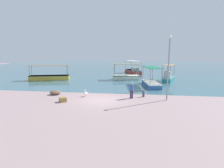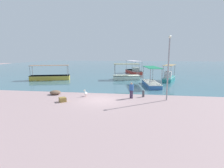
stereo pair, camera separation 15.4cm
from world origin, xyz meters
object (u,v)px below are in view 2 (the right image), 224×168
(fishing_boat_far_right, at_px, (134,71))
(fisherman_standing, at_px, (131,90))
(pelican, at_px, (86,93))
(net_pile, at_px, (55,92))
(fishing_boat_outer, at_px, (169,77))
(lamp_post, at_px, (168,65))
(fishing_boat_far_left, at_px, (151,83))
(fishing_boat_near_left, at_px, (126,76))
(cargo_crate, at_px, (63,100))
(fishing_boat_center, at_px, (50,77))
(mooring_bollard, at_px, (143,93))

(fishing_boat_far_right, xyz_separation_m, fisherman_standing, (0.10, -23.00, 0.26))
(pelican, height_order, net_pile, pelican)
(fishing_boat_outer, distance_m, net_pile, 19.02)
(pelican, distance_m, lamp_post, 9.15)
(fishing_boat_far_right, height_order, lamp_post, lamp_post)
(fishing_boat_far_left, bearing_deg, fishing_boat_near_left, 122.74)
(fishing_boat_near_left, height_order, fishing_boat_far_right, fishing_boat_far_right)
(pelican, bearing_deg, net_pile, 173.91)
(net_pile, bearing_deg, fisherman_standing, -3.33)
(fishing_boat_near_left, relative_size, lamp_post, 0.79)
(net_pile, xyz_separation_m, cargo_crate, (2.10, -2.79, -0.03))
(fishing_boat_center, height_order, cargo_crate, fishing_boat_center)
(fishing_boat_outer, height_order, fisherman_standing, fishing_boat_outer)
(pelican, height_order, mooring_bollard, pelican)
(fishing_boat_near_left, xyz_separation_m, cargo_crate, (-5.34, -15.82, -0.34))
(fishing_boat_far_left, relative_size, mooring_bollard, 7.71)
(fishing_boat_far_left, xyz_separation_m, fisherman_standing, (-2.67, -7.37, 0.40))
(fishing_boat_far_left, distance_m, cargo_crate, 13.42)
(fishing_boat_center, bearing_deg, fishing_boat_near_left, 10.41)
(fishing_boat_far_right, xyz_separation_m, net_pile, (-8.64, -22.49, -0.41))
(fishing_boat_near_left, xyz_separation_m, fisherman_standing, (1.29, -13.54, 0.35))
(fishing_boat_center, xyz_separation_m, fishing_boat_far_right, (14.67, 11.94, 0.08))
(fishing_boat_far_right, height_order, fishing_boat_outer, fishing_boat_far_right)
(fishing_boat_center, height_order, fishing_boat_outer, fishing_boat_outer)
(fishing_boat_far_right, distance_m, cargo_crate, 26.12)
(fishing_boat_outer, bearing_deg, lamp_post, -100.67)
(fishing_boat_center, bearing_deg, mooring_bollard, -32.64)
(fishing_boat_outer, bearing_deg, pelican, -131.45)
(fishing_boat_near_left, xyz_separation_m, mooring_bollard, (2.58, -12.76, -0.15))
(pelican, xyz_separation_m, net_pile, (-3.74, 0.40, -0.13))
(cargo_crate, bearing_deg, lamp_post, 11.14)
(cargo_crate, bearing_deg, fisherman_standing, 19.02)
(fishing_boat_far_left, distance_m, fisherman_standing, 7.85)
(pelican, bearing_deg, fishing_boat_outer, 48.55)
(lamp_post, xyz_separation_m, fisherman_standing, (-3.57, 0.28, -2.65))
(fishing_boat_far_right, xyz_separation_m, pelican, (-4.90, -22.89, -0.27))
(fishing_boat_far_right, relative_size, mooring_bollard, 8.96)
(fisherman_standing, distance_m, cargo_crate, 7.05)
(net_pile, bearing_deg, cargo_crate, -53.06)
(fisherman_standing, bearing_deg, fishing_boat_far_right, 90.25)
(fisherman_standing, bearing_deg, cargo_crate, -160.98)
(fisherman_standing, xyz_separation_m, net_pile, (-8.74, 0.51, -0.66))
(lamp_post, bearing_deg, net_pile, 176.34)
(fisherman_standing, bearing_deg, fishing_boat_outer, 64.49)
(fishing_boat_far_right, distance_m, fishing_boat_outer, 12.10)
(fisherman_standing, bearing_deg, pelican, 178.75)
(lamp_post, relative_size, mooring_bollard, 8.51)
(fishing_boat_outer, height_order, lamp_post, lamp_post)
(fishing_boat_far_left, height_order, net_pile, fishing_boat_far_left)
(pelican, relative_size, mooring_bollard, 1.07)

